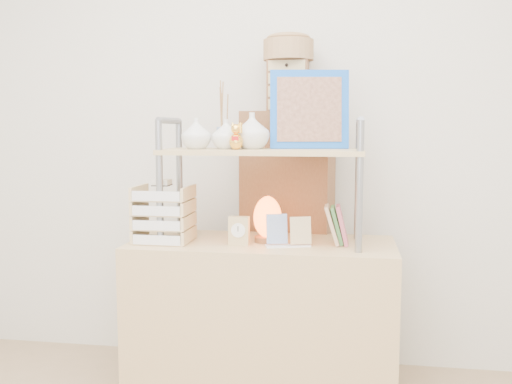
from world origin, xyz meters
TOP-DOWN VIEW (x-y plane):
  - desk at (0.00, 1.20)m, footprint 1.20×0.50m
  - cabinet at (0.08, 1.57)m, footprint 0.48×0.30m
  - hutch at (-0.02, 1.21)m, footprint 0.90×0.34m
  - letter_tray at (-0.44, 1.13)m, footprint 0.24×0.22m
  - salt_lamp at (0.03, 1.20)m, footprint 0.14×0.13m
  - desk_clock at (-0.09, 1.12)m, footprint 0.09×0.04m
  - postcard_stand at (0.13, 1.12)m, footprint 0.21×0.11m
  - drawer_chest at (0.08, 1.55)m, footprint 0.20×0.16m
  - woven_basket at (0.08, 1.55)m, footprint 0.25×0.25m

SIDE VIEW (x-z plane):
  - desk at x=0.00m, z-range 0.00..0.75m
  - cabinet at x=0.08m, z-range 0.00..1.35m
  - postcard_stand at x=0.13m, z-range 0.72..0.86m
  - desk_clock at x=-0.09m, z-range 0.75..0.88m
  - salt_lamp at x=0.03m, z-range 0.75..0.96m
  - letter_tray at x=-0.44m, z-range 0.72..1.01m
  - hutch at x=-0.02m, z-range 0.81..1.59m
  - drawer_chest at x=0.08m, z-range 1.35..1.60m
  - woven_basket at x=0.08m, z-range 1.60..1.70m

